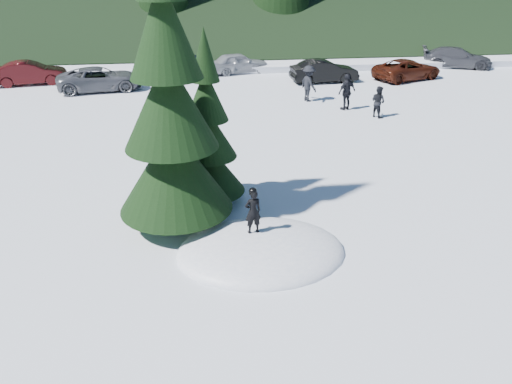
{
  "coord_description": "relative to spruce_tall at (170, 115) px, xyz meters",
  "views": [
    {
      "loc": [
        -1.53,
        -11.15,
        7.1
      ],
      "look_at": [
        0.04,
        1.42,
        1.1
      ],
      "focal_mm": 35.0,
      "sensor_mm": 36.0,
      "label": 1
    }
  ],
  "objects": [
    {
      "name": "child_skier",
      "position": [
        2.02,
        -1.53,
        -2.23
      ],
      "size": [
        0.5,
        0.39,
        1.22
      ],
      "primitive_type": "imported",
      "rotation": [
        0.0,
        0.0,
        3.37
      ],
      "color": "black",
      "rests_on": "snow_mound"
    },
    {
      "name": "car_2",
      "position": [
        -4.72,
        16.82,
        -2.65
      ],
      "size": [
        5.11,
        2.97,
        1.34
      ],
      "primitive_type": "imported",
      "rotation": [
        0.0,
        0.0,
        1.73
      ],
      "color": "#52545B",
      "rests_on": "ground"
    },
    {
      "name": "adult_0",
      "position": [
        9.44,
        9.72,
        -2.56
      ],
      "size": [
        0.87,
        0.92,
        1.51
      ],
      "primitive_type": "imported",
      "rotation": [
        0.0,
        0.0,
        2.12
      ],
      "color": "black",
      "rests_on": "ground"
    },
    {
      "name": "spruce_short",
      "position": [
        1.0,
        1.4,
        -1.22
      ],
      "size": [
        2.2,
        2.2,
        5.37
      ],
      "color": "black",
      "rests_on": "ground"
    },
    {
      "name": "ground",
      "position": [
        2.2,
        -1.8,
        -3.32
      ],
      "size": [
        200.0,
        200.0,
        0.0
      ],
      "primitive_type": "plane",
      "color": "white",
      "rests_on": "ground"
    },
    {
      "name": "car_7",
      "position": [
        19.03,
        20.62,
        -2.63
      ],
      "size": [
        5.1,
        3.43,
        1.37
      ],
      "primitive_type": "imported",
      "rotation": [
        0.0,
        0.0,
        1.22
      ],
      "color": "#414248",
      "rests_on": "ground"
    },
    {
      "name": "car_6",
      "position": [
        14.1,
        17.4,
        -2.69
      ],
      "size": [
        4.99,
        3.61,
        1.26
      ],
      "primitive_type": "imported",
      "rotation": [
        0.0,
        0.0,
        1.95
      ],
      "color": "#3F160B",
      "rests_on": "ground"
    },
    {
      "name": "spruce_tall",
      "position": [
        0.0,
        0.0,
        0.0
      ],
      "size": [
        3.2,
        3.2,
        8.6
      ],
      "color": "black",
      "rests_on": "ground"
    },
    {
      "name": "snow_mound",
      "position": [
        2.2,
        -1.8,
        -3.32
      ],
      "size": [
        4.48,
        3.52,
        0.96
      ],
      "primitive_type": "ellipsoid",
      "color": "white",
      "rests_on": "ground"
    },
    {
      "name": "car_3",
      "position": [
        0.72,
        20.44,
        -2.68
      ],
      "size": [
        4.69,
        2.71,
        1.28
      ],
      "primitive_type": "imported",
      "rotation": [
        0.0,
        0.0,
        1.79
      ],
      "color": "black",
      "rests_on": "ground"
    },
    {
      "name": "car_1",
      "position": [
        -9.17,
        18.91,
        -2.62
      ],
      "size": [
        4.41,
        2.16,
        1.39
      ],
      "primitive_type": "imported",
      "rotation": [
        0.0,
        0.0,
        1.74
      ],
      "color": "#35090B",
      "rests_on": "ground"
    },
    {
      "name": "adult_1",
      "position": [
        8.3,
        11.15,
        -2.41
      ],
      "size": [
        1.16,
        0.87,
        1.83
      ],
      "primitive_type": "imported",
      "rotation": [
        0.0,
        0.0,
        3.6
      ],
      "color": "black",
      "rests_on": "ground"
    },
    {
      "name": "car_4",
      "position": [
        3.67,
        20.59,
        -2.65
      ],
      "size": [
        4.21,
        2.52,
        1.34
      ],
      "primitive_type": "imported",
      "rotation": [
        0.0,
        0.0,
        1.82
      ],
      "color": "#96999E",
      "rests_on": "ground"
    },
    {
      "name": "adult_2",
      "position": [
        6.75,
        13.01,
        -2.37
      ],
      "size": [
        1.1,
        1.4,
        1.9
      ],
      "primitive_type": "imported",
      "rotation": [
        0.0,
        0.0,
        1.94
      ],
      "color": "black",
      "rests_on": "ground"
    },
    {
      "name": "car_5",
      "position": [
        8.68,
        17.26,
        -2.64
      ],
      "size": [
        4.25,
        1.79,
        1.37
      ],
      "primitive_type": "imported",
      "rotation": [
        0.0,
        0.0,
        1.66
      ],
      "color": "black",
      "rests_on": "ground"
    }
  ]
}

